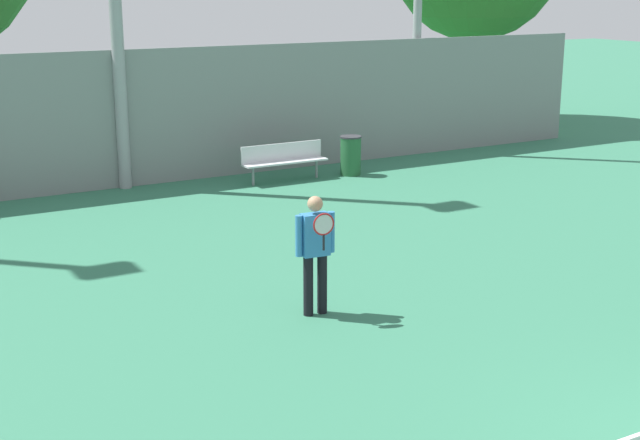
% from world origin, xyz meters
% --- Properties ---
extents(tennis_player, '(0.59, 0.42, 1.71)m').
position_xyz_m(tennis_player, '(-1.53, 6.04, 0.98)').
color(tennis_player, black).
rests_on(tennis_player, ground_plane).
extents(bench_courtside_near, '(2.10, 0.40, 0.88)m').
position_xyz_m(bench_courtside_near, '(2.13, 14.03, 0.56)').
color(bench_courtside_near, silver).
rests_on(bench_courtside_near, ground_plane).
extents(trash_bin, '(0.52, 0.52, 0.95)m').
position_xyz_m(trash_bin, '(3.85, 13.83, 0.48)').
color(trash_bin, '#235B33').
rests_on(trash_bin, ground_plane).
extents(back_fence, '(24.14, 0.06, 3.10)m').
position_xyz_m(back_fence, '(0.00, 15.26, 1.55)').
color(back_fence, gray).
rests_on(back_fence, ground_plane).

